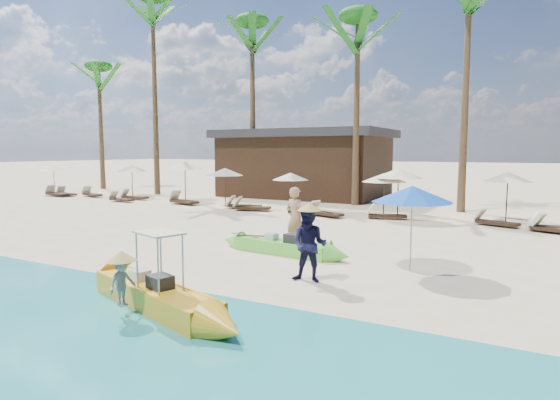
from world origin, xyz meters
The scene contains 36 objects.
ground centered at (0.00, 0.00, 0.00)m, with size 240.00×240.00×0.00m, color beige.
wet_sand_strip centered at (0.00, -5.00, 0.00)m, with size 240.00×4.50×0.01m, color tan.
green_canoe centered at (-1.09, 1.61, 0.21)m, with size 4.87×0.94×0.62m.
yellow_canoe centered at (-0.96, -3.67, 0.24)m, with size 5.56×2.09×1.49m.
tourist centered at (-1.13, 2.58, 0.94)m, with size 0.68×0.45×1.88m, color tan.
vendor_green centered at (0.86, -0.66, 0.85)m, with size 0.82×0.64×1.69m, color #131233.
vendor_yellow centered at (-1.16, -4.26, 0.62)m, with size 0.57×0.33×0.89m, color gray.
blue_umbrella centered at (2.65, 1.42, 1.91)m, with size 1.97×1.97×2.12m.
resort_parasol_0 centered at (-23.90, 10.71, 1.78)m, with size 1.92×1.92×1.98m.
lounger_0_left centered at (-21.85, 10.06, 0.19)m, with size 1.77×0.78×0.58m.
lounger_0_right centered at (-22.22, 9.62, 0.22)m, with size 1.96×0.73×0.65m.
resort_parasol_1 centered at (-17.87, 12.06, 1.83)m, with size 1.97×1.97×2.03m.
lounger_1_left centered at (-19.96, 10.52, 0.20)m, with size 1.88×0.97×0.61m.
lounger_1_right centered at (-16.18, 10.49, 0.20)m, with size 1.79×0.79×0.59m.
resort_parasol_2 centered at (-12.94, 11.49, 2.11)m, with size 2.28×2.28×2.34m.
lounger_2_left centered at (-15.97, 9.29, 0.19)m, with size 1.67×0.54×0.56m.
resort_parasol_3 centered at (-9.16, 10.23, 1.86)m, with size 2.00×2.00×2.06m.
lounger_3_left centered at (-11.90, 10.00, 0.23)m, with size 2.07×1.01×0.67m.
lounger_3_right centered at (-7.84, 9.85, 0.20)m, with size 1.86×1.01×0.61m.
resort_parasol_4 centered at (-5.40, 10.50, 1.70)m, with size 1.83×1.83×1.89m.
lounger_4_left centered at (-7.08, 9.40, 0.21)m, with size 1.93×1.09×0.63m.
lounger_4_right centered at (-4.04, 9.27, 0.20)m, with size 1.86×0.79×0.61m.
resort_parasol_5 centered at (-0.54, 10.03, 1.80)m, with size 1.94×1.94×2.00m.
lounger_5_left centered at (-3.07, 9.29, 0.20)m, with size 1.86×1.07×0.60m.
resort_parasol_6 centered at (0.05, 10.16, 2.00)m, with size 2.16×2.16×2.22m.
lounger_6_left centered at (-0.44, 9.87, 0.20)m, with size 1.81×1.01×0.59m.
lounger_6_right centered at (3.93, 10.04, 0.19)m, with size 1.76×1.01×0.57m.
resort_parasol_7 centered at (4.27, 11.43, 1.90)m, with size 2.04×2.04×2.11m.
lounger_7_left centered at (5.90, 9.60, 0.21)m, with size 1.90×0.81×0.63m.
lounger_7_right centered at (6.05, 9.20, 0.20)m, with size 1.88×1.09×0.61m.
palm_0 centered at (-24.62, 15.48, 8.11)m, with size 2.08×2.08×9.90m.
palm_1 centered at (-17.59, 14.06, 10.82)m, with size 2.08×2.08×13.60m.
palm_2 centered at (-10.45, 15.08, 9.18)m, with size 2.08×2.08×11.33m.
palm_3 centered at (-3.36, 14.27, 8.58)m, with size 2.08×2.08×10.52m.
palm_4 centered at (2.15, 14.01, 9.45)m, with size 2.08×2.08×11.70m.
pavilion_west centered at (-8.00, 17.50, 2.19)m, with size 10.80×6.60×4.30m.
Camera 1 is at (5.25, -10.08, 2.96)m, focal length 30.00 mm.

